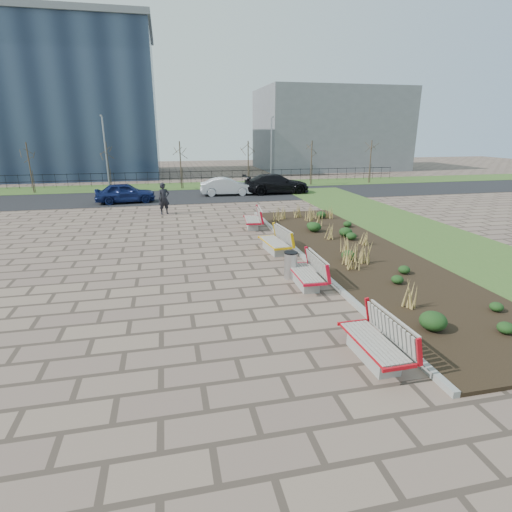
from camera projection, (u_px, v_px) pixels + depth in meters
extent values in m
plane|color=#725D4E|center=(225.00, 325.00, 10.63)|extent=(120.00, 120.00, 0.00)
cube|color=black|center=(357.00, 254.00, 16.56)|extent=(4.50, 18.00, 0.10)
cube|color=gray|center=(304.00, 257.00, 16.07)|extent=(0.16, 18.00, 0.15)
cube|color=#33511E|center=(457.00, 248.00, 17.55)|extent=(5.00, 38.00, 0.04)
cube|color=#33511E|center=(181.00, 186.00, 36.68)|extent=(80.00, 5.00, 0.04)
cube|color=black|center=(185.00, 196.00, 31.10)|extent=(80.00, 7.00, 0.02)
cylinder|color=#B2B2B7|center=(291.00, 266.00, 13.83)|extent=(0.45, 0.45, 0.94)
imported|color=black|center=(164.00, 199.00, 24.35)|extent=(0.81, 0.66, 1.91)
imported|color=#121C50|center=(125.00, 193.00, 28.21)|extent=(4.24, 2.05, 1.40)
imported|color=silver|center=(227.00, 187.00, 31.48)|extent=(4.17, 1.62, 1.35)
imported|color=black|center=(276.00, 184.00, 32.34)|extent=(5.38, 2.24, 1.55)
cube|color=slate|center=(329.00, 130.00, 52.34)|extent=(18.00, 12.00, 10.00)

